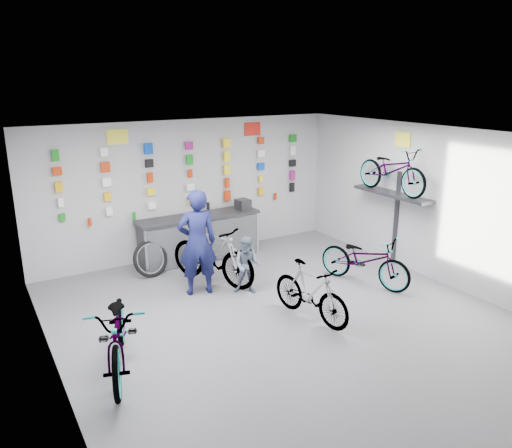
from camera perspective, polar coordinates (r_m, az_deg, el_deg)
floor at (r=8.27m, az=4.09°, el=-11.38°), size 8.00×8.00×0.00m
ceiling at (r=7.37m, az=4.56°, el=9.75°), size 8.00×8.00×0.00m
wall_back at (r=11.08m, az=-7.62°, el=4.02°), size 7.00×0.00×7.00m
wall_left at (r=6.46m, az=-22.25°, el=-6.18°), size 0.00×8.00×8.00m
wall_right at (r=10.04m, az=20.93°, el=1.78°), size 0.00×8.00×8.00m
counter at (r=10.94m, az=-6.47°, el=-1.61°), size 2.70×0.66×1.00m
merch_wall at (r=10.98m, az=-7.24°, el=5.71°), size 5.57×0.08×1.56m
wall_bracket at (r=10.69m, az=15.35°, el=2.91°), size 0.39×1.90×2.00m
sign_left at (r=10.38m, az=-15.56°, el=9.57°), size 0.42×0.02×0.30m
sign_right at (r=11.59m, az=-0.41°, el=10.80°), size 0.42×0.02×0.30m
sign_side at (r=10.60m, az=16.42°, el=9.25°), size 0.02×0.40×0.30m
bike_left at (r=7.11m, az=-15.41°, el=-11.86°), size 1.33×2.22×1.10m
bike_center at (r=8.26m, az=6.26°, el=-7.71°), size 0.74×1.67×0.97m
bike_right at (r=9.81m, az=12.34°, el=-3.98°), size 1.25×1.99×0.99m
bike_service at (r=9.62m, az=-5.03°, el=-3.45°), size 1.35×2.01×1.18m
bike_wall at (r=10.51m, az=15.29°, el=5.99°), size 0.63×1.80×0.95m
clerk at (r=9.07m, az=-6.73°, el=-2.13°), size 0.80×0.61×1.96m
customer at (r=9.18m, az=-0.97°, el=-4.73°), size 0.67×0.64×1.08m
spare_wheel at (r=10.23m, az=-11.97°, el=-3.90°), size 0.80×0.44×0.75m
register at (r=11.25m, az=-1.51°, el=2.30°), size 0.32×0.34×0.22m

